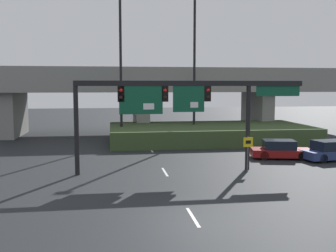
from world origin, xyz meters
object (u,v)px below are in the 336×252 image
at_px(highway_light_pole_near, 121,64).
at_px(parked_sedan_mid_right, 332,151).
at_px(highway_light_pole_far, 194,58).
at_px(parked_sedan_near_right, 280,150).
at_px(speed_limit_sign, 248,149).
at_px(signal_gantry, 180,99).

bearing_deg(highway_light_pole_near, parked_sedan_mid_right, -36.57).
bearing_deg(highway_light_pole_far, parked_sedan_near_right, -68.45).
relative_size(highway_light_pole_near, parked_sedan_mid_right, 2.97).
relative_size(highway_light_pole_far, parked_sedan_near_right, 3.33).
bearing_deg(speed_limit_sign, parked_sedan_near_right, 45.76).
relative_size(speed_limit_sign, highway_light_pole_far, 0.15).
bearing_deg(highway_light_pole_near, speed_limit_sign, -61.81).
bearing_deg(parked_sedan_mid_right, highway_light_pole_far, 114.19).
relative_size(signal_gantry, highway_light_pole_far, 0.93).
relative_size(highway_light_pole_near, highway_light_pole_far, 0.90).
bearing_deg(speed_limit_sign, parked_sedan_mid_right, 21.58).
relative_size(signal_gantry, parked_sedan_mid_right, 3.05).
height_order(speed_limit_sign, highway_light_pole_near, highway_light_pole_near).
bearing_deg(signal_gantry, highway_light_pole_near, 103.96).
distance_m(speed_limit_sign, parked_sedan_near_right, 5.72).
distance_m(highway_light_pole_far, parked_sedan_near_right, 13.68).
distance_m(highway_light_pole_near, highway_light_pole_far, 7.23).
xyz_separation_m(highway_light_pole_near, parked_sedan_mid_right, (14.72, -10.92, -6.62)).
bearing_deg(speed_limit_sign, highway_light_pole_near, 118.19).
bearing_deg(signal_gantry, highway_light_pole_far, 74.66).
relative_size(signal_gantry, speed_limit_sign, 6.39).
height_order(signal_gantry, speed_limit_sign, signal_gantry).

